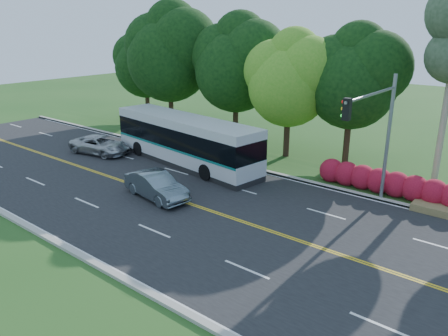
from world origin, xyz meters
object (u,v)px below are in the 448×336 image
Objects in this scene: traffic_signal at (377,124)px; transit_bus at (185,141)px; sedan at (156,186)px; suv at (100,145)px.

traffic_signal is 0.54× the size of transit_bus.
sedan is at bearing -53.51° from transit_bus.
suv is at bearing -172.87° from traffic_signal.
sedan is at bearing -118.91° from suv.
sedan is at bearing -149.21° from traffic_signal.
transit_bus is at bearing -178.90° from traffic_signal.
sedan reaches higher than suv.
sedan is (3.17, -5.70, -0.91)m from transit_bus.
suv is at bearing 79.45° from sedan.
traffic_signal is 20.54m from suv.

